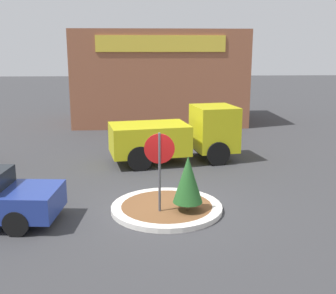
% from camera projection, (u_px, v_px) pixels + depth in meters
% --- Properties ---
extents(ground_plane, '(120.00, 120.00, 0.00)m').
position_uv_depth(ground_plane, '(167.00, 210.00, 12.25)').
color(ground_plane, '#38383A').
extents(traffic_island, '(3.23, 3.23, 0.15)m').
position_uv_depth(traffic_island, '(167.00, 208.00, 12.23)').
color(traffic_island, silver).
rests_on(traffic_island, ground_plane).
extents(stop_sign, '(0.84, 0.07, 2.38)m').
position_uv_depth(stop_sign, '(159.00, 158.00, 11.46)').
color(stop_sign, '#4C4C51').
rests_on(stop_sign, ground_plane).
extents(island_shrub, '(0.83, 0.83, 1.57)m').
position_uv_depth(island_shrub, '(188.00, 179.00, 11.63)').
color(island_shrub, brown).
rests_on(island_shrub, traffic_island).
extents(utility_truck, '(5.41, 2.87, 2.27)m').
position_uv_depth(utility_truck, '(178.00, 135.00, 17.24)').
color(utility_truck, gold).
rests_on(utility_truck, ground_plane).
extents(storefront_building, '(10.28, 6.07, 5.64)m').
position_uv_depth(storefront_building, '(159.00, 77.00, 26.60)').
color(storefront_building, '#93563D').
rests_on(storefront_building, ground_plane).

